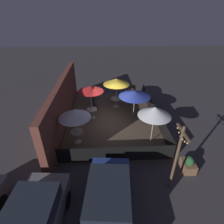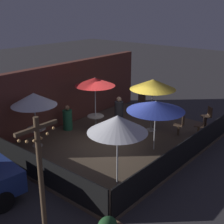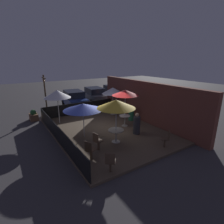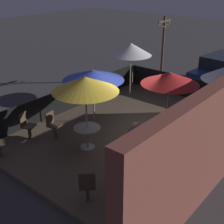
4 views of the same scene
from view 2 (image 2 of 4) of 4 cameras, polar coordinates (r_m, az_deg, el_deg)
The scene contains 20 objects.
ground_plane at distance 13.41m, azimuth 1.30°, elevation -5.63°, with size 60.00×60.00×0.00m, color #383538.
patio_deck at distance 13.38m, azimuth 1.30°, elevation -5.39°, with size 8.58×6.31×0.12m.
building_wall at distance 15.10m, azimuth -8.72°, elevation 3.14°, with size 10.18×0.36×3.02m.
fence_front at distance 11.65m, azimuth 13.41°, elevation -6.95°, with size 8.38×0.05×0.95m.
fence_side_left at distance 10.53m, azimuth -13.57°, elevation -9.95°, with size 0.05×6.11×0.95m.
patio_umbrella_0 at distance 13.59m, azimuth -3.13°, elevation 5.54°, with size 1.77×1.77×2.49m.
patio_umbrella_1 at distance 12.52m, azimuth -14.11°, elevation 2.28°, with size 1.80×1.80×2.24m.
patio_umbrella_2 at distance 13.83m, azimuth 7.50°, elevation 5.05°, with size 2.04×2.04×2.40m.
patio_umbrella_3 at distance 9.25m, azimuth 1.02°, elevation -2.21°, with size 1.84×1.84×2.40m.
patio_umbrella_4 at distance 12.01m, azimuth 8.01°, elevation 1.10°, with size 2.25×2.25×2.01m.
dining_table_0 at distance 14.10m, azimuth -3.01°, elevation -1.30°, with size 0.75×0.75×0.74m.
dining_table_1 at distance 12.98m, azimuth -13.62°, elevation -3.59°, with size 0.77×0.77×0.77m.
dining_table_2 at distance 14.30m, azimuth 7.23°, elevation -1.18°, with size 0.86×0.86×0.72m.
patio_chair_0 at distance 14.17m, azimuth 15.88°, elevation -2.24°, with size 0.53×0.53×0.93m.
patio_chair_1 at distance 16.79m, azimuth 5.52°, elevation 1.78°, with size 0.57×0.57×0.93m.
patio_chair_2 at distance 15.40m, azimuth 17.03°, elevation -0.63°, with size 0.56×0.56×0.93m.
patio_chair_3 at distance 13.95m, azimuth 12.39°, elevation -2.19°, with size 0.48×0.48×0.96m.
patron_0 at distance 14.43m, azimuth -8.13°, elevation -1.29°, with size 0.52×0.52×1.17m.
patron_1 at distance 15.02m, azimuth 1.26°, elevation 0.08°, with size 0.47×0.47×1.33m.
light_post at distance 7.43m, azimuth -12.89°, elevation -11.49°, with size 1.10×0.12×3.35m.
Camera 2 is at (-9.51, -7.61, 5.62)m, focal length 50.00 mm.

